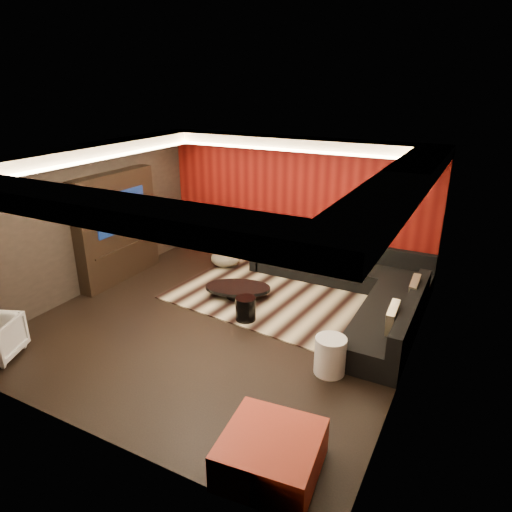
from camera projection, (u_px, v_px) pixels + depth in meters
The scene contains 25 objects.
floor at pixel (224, 322), 7.82m from camera, with size 6.00×6.00×0.02m, color black.
ceiling at pixel (220, 156), 6.80m from camera, with size 6.00×6.00×0.02m, color silver.
wall_back at pixel (296, 202), 9.79m from camera, with size 6.00×0.02×2.80m, color black.
wall_left at pixel (86, 220), 8.61m from camera, with size 0.02×6.00×2.80m, color black.
wall_right at pixel (417, 280), 6.01m from camera, with size 0.02×6.00×2.80m, color black.
red_feature_wall at pixel (295, 203), 9.76m from camera, with size 5.98×0.05×2.78m, color #6B0C0A.
soffit_back at pixel (292, 143), 9.07m from camera, with size 6.00×0.60×0.22m, color silver.
soffit_front at pixel (79, 205), 4.61m from camera, with size 6.00×0.60×0.22m, color silver.
soffit_left at pixel (89, 151), 8.01m from camera, with size 0.60×4.80×0.22m, color silver.
soffit_right at pixel (404, 181), 5.67m from camera, with size 0.60×4.80×0.22m, color silver.
cove_back at pixel (284, 150), 8.82m from camera, with size 4.80×0.08×0.04m, color #FFD899.
cove_front at pixel (105, 206), 4.93m from camera, with size 4.80×0.08×0.04m, color #FFD899.
cove_left at pixel (104, 158), 7.89m from camera, with size 0.08×4.80×0.04m, color #FFD899.
cove_right at pixel (376, 186), 5.85m from camera, with size 0.08×4.80×0.04m, color #FFD899.
tv_surround at pixel (117, 227), 9.14m from camera, with size 0.30×2.00×2.20m, color black.
tv_screen at pixel (121, 211), 8.95m from camera, with size 0.04×1.30×0.80m, color black.
tv_shelf at pixel (125, 247), 9.22m from camera, with size 0.04×1.60×0.04m, color black.
rug at pixel (286, 294), 8.79m from camera, with size 4.00×3.00×0.02m, color #BCAD8A.
coffee_table at pixel (238, 291), 8.63m from camera, with size 1.24×1.24×0.21m, color black.
drum_stool at pixel (246, 309), 7.77m from camera, with size 0.35×0.35×0.41m, color black.
striped_pouf at pixel (226, 258), 10.03m from camera, with size 0.65×0.65×0.36m, color beige.
white_side_table at pixel (330, 355), 6.36m from camera, with size 0.44×0.44×0.55m, color white.
orange_ottoman at pixel (271, 454), 4.77m from camera, with size 1.00×1.00×0.44m, color #A52115.
sectional_sofa at pixel (355, 286), 8.51m from camera, with size 3.65×3.50×0.75m.
throw_pillows at pixel (379, 283), 7.81m from camera, with size 1.92×2.75×0.50m.
Camera 1 is at (3.67, -5.84, 3.88)m, focal length 32.00 mm.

